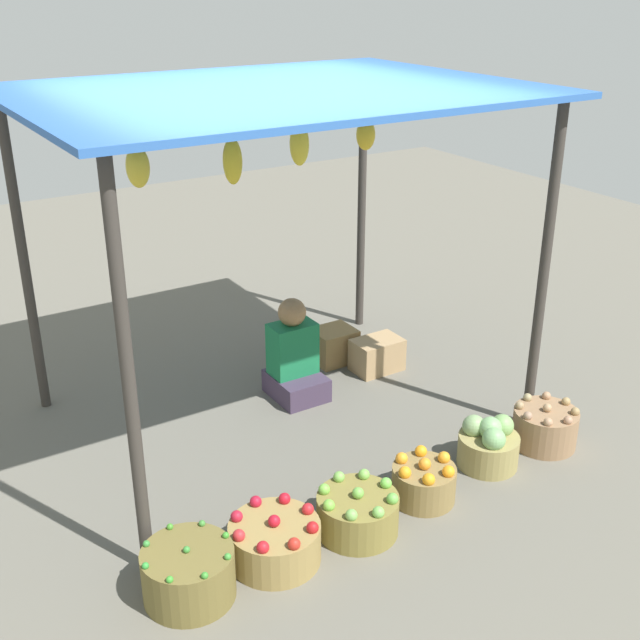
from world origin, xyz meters
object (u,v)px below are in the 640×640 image
(basket_green_chilies, at_px, (189,573))
(basket_potatoes, at_px, (545,427))
(basket_green_apples, at_px, (358,513))
(basket_red_apples, at_px, (275,541))
(vendor_person, at_px, (294,359))
(wooden_crate_stacked_rear, at_px, (334,345))
(basket_cabbages, at_px, (489,444))
(wooden_crate_near_vendor, at_px, (377,355))
(basket_oranges, at_px, (424,482))

(basket_green_chilies, height_order, basket_potatoes, same)
(basket_green_chilies, distance_m, basket_green_apples, 1.03)
(basket_green_chilies, bearing_deg, basket_red_apples, 0.72)
(basket_red_apples, bearing_deg, vendor_person, 56.32)
(vendor_person, distance_m, wooden_crate_stacked_rear, 0.67)
(vendor_person, xyz_separation_m, basket_cabbages, (0.59, -1.49, -0.15))
(basket_cabbages, bearing_deg, basket_green_chilies, -177.96)
(basket_red_apples, xyz_separation_m, basket_cabbages, (1.63, 0.07, 0.03))
(basket_cabbages, xyz_separation_m, basket_potatoes, (0.50, -0.02, -0.02))
(vendor_person, height_order, basket_green_chilies, vendor_person)
(basket_cabbages, bearing_deg, basket_green_apples, -174.56)
(basket_potatoes, bearing_deg, basket_red_apples, -178.61)
(vendor_person, relative_size, basket_red_apples, 1.54)
(basket_green_chilies, xyz_separation_m, wooden_crate_near_vendor, (2.32, 1.56, -0.01))
(basket_green_apples, distance_m, basket_potatoes, 1.60)
(basket_red_apples, height_order, basket_green_apples, basket_green_apples)
(vendor_person, xyz_separation_m, wooden_crate_stacked_rear, (0.56, 0.32, -0.16))
(basket_oranges, relative_size, wooden_crate_stacked_rear, 1.16)
(wooden_crate_stacked_rear, bearing_deg, basket_oranges, -106.74)
(basket_red_apples, xyz_separation_m, basket_oranges, (1.04, 0.00, 0.00))
(basket_green_chilies, height_order, basket_green_apples, basket_green_chilies)
(basket_oranges, distance_m, basket_cabbages, 0.59)
(basket_oranges, distance_m, basket_potatoes, 1.09)
(basket_green_chilies, bearing_deg, basket_green_apples, -1.63)
(basket_red_apples, distance_m, wooden_crate_stacked_rear, 2.47)
(wooden_crate_near_vendor, bearing_deg, basket_red_apples, -139.26)
(basket_red_apples, distance_m, basket_green_apples, 0.52)
(basket_red_apples, bearing_deg, basket_oranges, 0.10)
(basket_oranges, height_order, basket_potatoes, basket_potatoes)
(basket_green_chilies, xyz_separation_m, basket_oranges, (1.54, 0.01, -0.02))
(basket_oranges, xyz_separation_m, basket_potatoes, (1.09, 0.05, 0.01))
(basket_green_chilies, relative_size, basket_potatoes, 1.11)
(basket_red_apples, height_order, basket_potatoes, basket_potatoes)
(basket_oranges, relative_size, basket_potatoes, 0.90)
(basket_red_apples, relative_size, wooden_crate_near_vendor, 1.29)
(basket_oranges, bearing_deg, vendor_person, 90.00)
(wooden_crate_near_vendor, bearing_deg, basket_cabbages, -97.01)
(vendor_person, height_order, wooden_crate_stacked_rear, vendor_person)
(basket_oranges, height_order, basket_cabbages, basket_cabbages)
(basket_green_apples, relative_size, basket_cabbages, 1.20)
(basket_red_apples, xyz_separation_m, wooden_crate_stacked_rear, (1.60, 1.88, 0.02))
(basket_cabbages, distance_m, wooden_crate_near_vendor, 1.50)
(basket_red_apples, distance_m, basket_potatoes, 2.13)
(wooden_crate_stacked_rear, bearing_deg, wooden_crate_near_vendor, -57.10)
(basket_cabbages, distance_m, basket_potatoes, 0.50)
(basket_oranges, bearing_deg, basket_green_chilies, -179.70)
(basket_green_apples, height_order, basket_cabbages, basket_cabbages)
(basket_green_chilies, relative_size, basket_red_apples, 0.95)
(wooden_crate_near_vendor, distance_m, wooden_crate_stacked_rear, 0.38)
(vendor_person, bearing_deg, basket_red_apples, -123.68)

